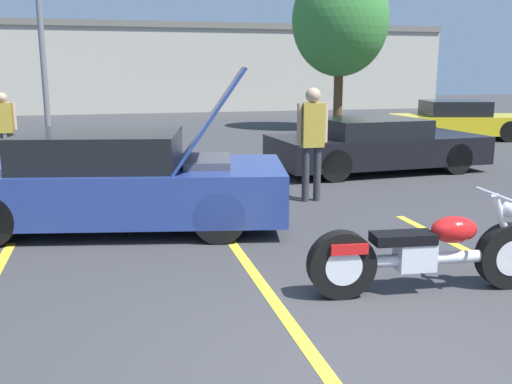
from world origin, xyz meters
TOP-DOWN VIEW (x-y plane):
  - ground_plane at (0.00, 0.00)m, footprint 80.00×80.00m
  - parking_stripe_middle at (-0.32, 1.77)m, footprint 0.12×4.56m
  - parking_stripe_back at (2.35, 1.77)m, footprint 0.12×4.56m
  - far_building at (0.00, 27.41)m, footprint 32.00×4.20m
  - light_pole at (-3.51, 15.69)m, footprint 1.21×0.28m
  - tree_background at (6.22, 15.89)m, footprint 3.35×3.35m
  - motorcycle at (1.16, 1.35)m, footprint 2.36×0.70m
  - show_car_hood_open at (-1.66, 4.53)m, footprint 4.79×2.73m
  - parked_car_mid_row at (3.71, 7.72)m, footprint 4.55×2.21m
  - parked_car_right_row at (8.73, 12.30)m, footprint 4.32×2.70m
  - spectator_near_motorcycle at (1.43, 5.35)m, footprint 0.52×0.24m
  - spectator_by_show_car at (-3.91, 9.79)m, footprint 0.52×0.22m

SIDE VIEW (x-z plane):
  - ground_plane at x=0.00m, z-range 0.00..0.00m
  - parking_stripe_middle at x=-0.32m, z-range 0.00..0.01m
  - parking_stripe_back at x=2.35m, z-range 0.00..0.01m
  - motorcycle at x=1.16m, z-range -0.09..0.87m
  - parked_car_mid_row at x=3.71m, z-range -0.01..1.11m
  - parked_car_right_row at x=8.73m, z-range -0.03..1.15m
  - show_car_hood_open at x=-1.66m, z-range -0.44..1.72m
  - spectator_by_show_car at x=-3.91m, z-range 0.15..1.80m
  - spectator_near_motorcycle at x=1.43m, z-range 0.19..2.03m
  - far_building at x=0.00m, z-range 0.14..4.54m
  - light_pole at x=-3.51m, z-range 0.37..6.99m
  - tree_background at x=6.22m, z-range 0.92..6.65m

